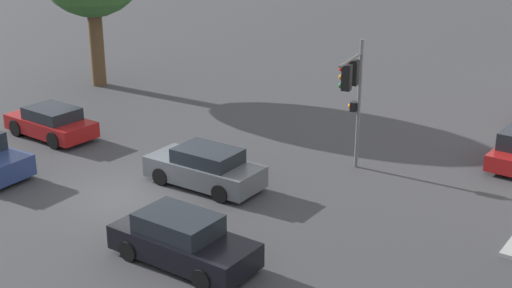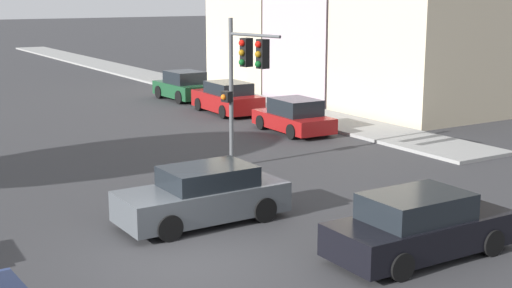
# 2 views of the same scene
# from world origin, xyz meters

# --- Properties ---
(ground_plane) EXTENTS (300.00, 300.00, 0.00)m
(ground_plane) POSITION_xyz_m (0.00, 0.00, 0.00)
(ground_plane) COLOR #333335
(sidewalk_strip) EXTENTS (2.90, 60.00, 0.13)m
(sidewalk_strip) POSITION_xyz_m (13.15, 32.94, 0.06)
(sidewalk_strip) COLOR gray
(sidewalk_strip) RESTS_ON ground_plane
(rowhouse_backdrop) EXTENTS (7.91, 19.26, 11.86)m
(rowhouse_backdrop) POSITION_xyz_m (18.43, 17.43, 5.29)
(rowhouse_backdrop) COLOR beige
(rowhouse_backdrop) RESTS_ON ground_plane
(traffic_signal) EXTENTS (0.82, 2.46, 4.89)m
(traffic_signal) POSITION_xyz_m (5.18, 6.07, 3.37)
(traffic_signal) COLOR #515456
(traffic_signal) RESTS_ON ground_plane
(crossing_car_0) EXTENTS (4.33, 1.87, 1.44)m
(crossing_car_0) POSITION_xyz_m (4.46, -2.49, 0.68)
(crossing_car_0) COLOR black
(crossing_car_0) RESTS_ON ground_plane
(crossing_car_2) EXTENTS (4.28, 1.90, 1.43)m
(crossing_car_2) POSITION_xyz_m (1.58, 2.12, 0.68)
(crossing_car_2) COLOR #4C5156
(crossing_car_2) RESTS_ON ground_plane
(parked_car_0) EXTENTS (1.95, 3.93, 1.42)m
(parked_car_0) POSITION_xyz_m (10.25, 10.59, 0.66)
(parked_car_0) COLOR maroon
(parked_car_0) RESTS_ON ground_plane
(parked_car_1) EXTENTS (2.04, 4.29, 1.52)m
(parked_car_1) POSITION_xyz_m (10.34, 16.28, 0.71)
(parked_car_1) COLOR maroon
(parked_car_1) RESTS_ON ground_plane
(parked_car_2) EXTENTS (2.04, 3.93, 1.56)m
(parked_car_2) POSITION_xyz_m (10.50, 21.29, 0.73)
(parked_car_2) COLOR #194728
(parked_car_2) RESTS_ON ground_plane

